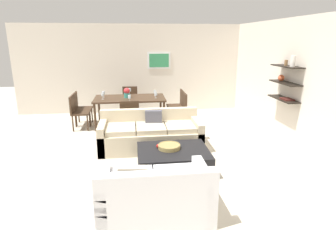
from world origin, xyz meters
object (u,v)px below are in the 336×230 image
(coffee_table, at_px, (173,160))
(centerpiece_vase, at_px, (127,93))
(decorative_bowl, at_px, (169,146))
(wine_glass_left_far, at_px, (104,93))
(wine_glass_head, at_px, (130,90))
(dining_chair_foot, at_px, (130,116))
(wine_glass_right_near, at_px, (156,94))
(sofa_beige, at_px, (151,135))
(dining_chair_left_far, at_px, (80,106))
(wine_glass_left_near, at_px, (103,95))
(dining_table, at_px, (130,100))
(loveseat_white, at_px, (155,195))
(dining_chair_right_far, at_px, (178,103))
(wine_glass_right_far, at_px, (155,92))
(dining_chair_right_near, at_px, (181,107))
(dining_chair_left_near, at_px, (77,110))
(dining_chair_head, at_px, (130,99))
(apple_on_coffee_table, at_px, (158,146))
(wine_glass_foot, at_px, (129,97))

(coffee_table, xyz_separation_m, centerpiece_vase, (-0.83, 2.83, 0.69))
(decorative_bowl, relative_size, wine_glass_left_far, 2.51)
(wine_glass_left_far, distance_m, wine_glass_head, 0.76)
(dining_chair_foot, distance_m, wine_glass_right_near, 1.10)
(sofa_beige, distance_m, dining_chair_left_far, 2.65)
(coffee_table, distance_m, wine_glass_right_near, 2.79)
(wine_glass_left_near, height_order, wine_glass_right_near, wine_glass_right_near)
(coffee_table, distance_m, wine_glass_left_near, 3.14)
(dining_table, relative_size, dining_chair_left_far, 2.11)
(wine_glass_head, bearing_deg, loveseat_white, -85.79)
(dining_chair_right_far, xyz_separation_m, centerpiece_vase, (-1.41, -0.22, 0.38))
(dining_table, xyz_separation_m, centerpiece_vase, (-0.07, 0.00, 0.20))
(dining_chair_left_far, bearing_deg, wine_glass_right_far, -2.90)
(loveseat_white, bearing_deg, decorative_bowl, 74.73)
(decorative_bowl, xyz_separation_m, dining_chair_right_near, (0.64, 2.53, 0.08))
(dining_chair_right_near, xyz_separation_m, wine_glass_right_far, (-0.65, 0.35, 0.36))
(coffee_table, relative_size, wine_glass_right_far, 7.56)
(loveseat_white, bearing_deg, wine_glass_head, 94.21)
(wine_glass_left_near, bearing_deg, dining_table, 10.32)
(centerpiece_vase, bearing_deg, dining_chair_right_far, 8.99)
(sofa_beige, xyz_separation_m, centerpiece_vase, (-0.51, 1.73, 0.59))
(wine_glass_left_far, height_order, centerpiece_vase, centerpiece_vase)
(loveseat_white, xyz_separation_m, dining_table, (-0.33, 4.10, 0.39))
(dining_chair_right_far, bearing_deg, dining_chair_left_near, -170.34)
(loveseat_white, distance_m, wine_glass_right_far, 4.28)
(coffee_table, distance_m, dining_chair_left_far, 3.72)
(dining_table, relative_size, wine_glass_head, 10.67)
(dining_chair_head, bearing_deg, wine_glass_left_near, -123.52)
(dining_table, height_order, wine_glass_right_far, wine_glass_right_far)
(loveseat_white, relative_size, wine_glass_head, 8.30)
(wine_glass_right_near, bearing_deg, loveseat_white, -95.07)
(sofa_beige, height_order, apple_on_coffee_table, sofa_beige)
(dining_chair_head, height_order, wine_glass_right_near, wine_glass_right_near)
(apple_on_coffee_table, height_order, dining_chair_right_far, dining_chair_right_far)
(sofa_beige, relative_size, wine_glass_left_near, 13.23)
(wine_glass_head, bearing_deg, wine_glass_left_near, -140.29)
(apple_on_coffee_table, relative_size, wine_glass_foot, 0.46)
(loveseat_white, bearing_deg, dining_chair_foot, 95.99)
(dining_chair_right_near, distance_m, dining_chair_left_near, 2.67)
(apple_on_coffee_table, distance_m, wine_glass_foot, 2.36)
(dining_chair_foot, relative_size, wine_glass_foot, 5.65)
(dining_table, distance_m, wine_glass_left_far, 0.72)
(dining_table, xyz_separation_m, wine_glass_foot, (0.00, -0.45, 0.17))
(wine_glass_right_far, bearing_deg, wine_glass_head, 155.00)
(apple_on_coffee_table, distance_m, centerpiece_vase, 2.81)
(wine_glass_foot, xyz_separation_m, wine_glass_right_near, (0.69, 0.32, 0.00))
(dining_chair_right_far, bearing_deg, apple_on_coffee_table, -105.74)
(dining_chair_left_far, relative_size, wine_glass_right_near, 5.41)
(dining_chair_right_near, height_order, centerpiece_vase, centerpiece_vase)
(dining_table, height_order, dining_chair_right_far, dining_chair_right_far)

